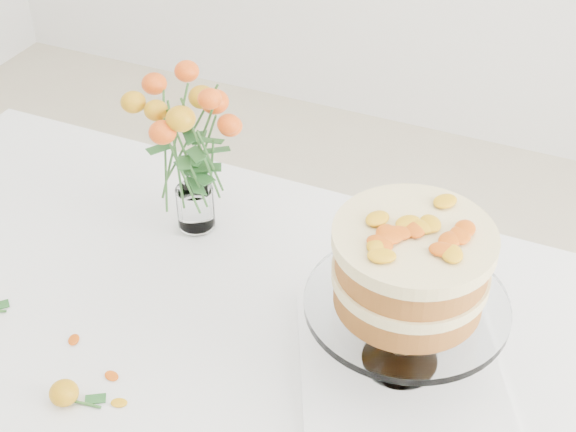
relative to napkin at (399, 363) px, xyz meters
name	(u,v)px	position (x,y,z in m)	size (l,w,h in m)	color
table	(173,355)	(-0.38, -0.06, -0.09)	(1.43, 0.93, 0.76)	tan
napkin	(399,363)	(0.00, 0.00, 0.00)	(0.31, 0.31, 0.01)	white
cake_stand	(410,275)	(0.00, 0.00, 0.19)	(0.31, 0.31, 0.27)	silver
rose_vase	(189,134)	(-0.46, 0.18, 0.21)	(0.24, 0.24, 0.36)	silver
loose_rose_near	(64,393)	(-0.44, -0.27, 0.01)	(0.08, 0.04, 0.04)	orange
stray_petal_a	(74,340)	(-0.50, -0.16, 0.00)	(0.03, 0.02, 0.00)	orange
stray_petal_b	(112,376)	(-0.40, -0.20, 0.00)	(0.03, 0.02, 0.00)	orange
stray_petal_c	(119,403)	(-0.36, -0.24, 0.00)	(0.03, 0.02, 0.00)	orange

